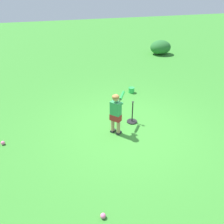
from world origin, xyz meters
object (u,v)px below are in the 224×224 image
play_ball_far_left (103,216)px  batting_tee (132,119)px  child_batter (116,110)px  play_ball_midfield (3,143)px  toy_bucket (131,90)px

play_ball_far_left → batting_tee: batting_tee is taller
child_batter → batting_tee: (0.57, 0.34, -0.55)m
play_ball_far_left → play_ball_midfield: play_ball_midfield is taller
play_ball_far_left → toy_bucket: bearing=63.3°
batting_tee → toy_bucket: 1.94m
play_ball_far_left → toy_bucket: (2.22, 4.43, 0.05)m
play_ball_midfield → toy_bucket: toy_bucket is taller
play_ball_far_left → play_ball_midfield: (-1.75, 2.58, 0.00)m
batting_tee → play_ball_midfield: bearing=-179.3°
play_ball_midfield → toy_bucket: bearing=25.0°
play_ball_far_left → toy_bucket: 4.95m
play_ball_midfield → batting_tee: size_ratio=0.15×
play_ball_far_left → play_ball_midfield: size_ratio=0.98×
child_batter → play_ball_midfield: (-2.71, 0.30, -0.60)m
toy_bucket → batting_tee: bearing=-110.8°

